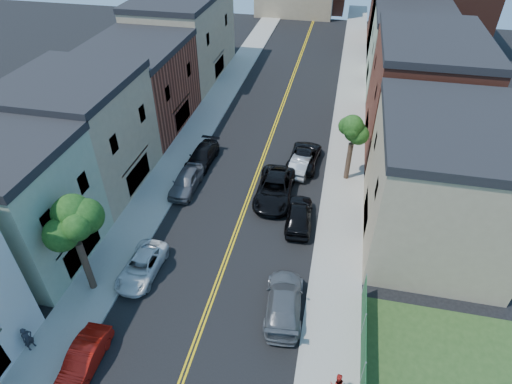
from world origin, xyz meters
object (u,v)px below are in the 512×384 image
Objects in this scene: grey_car_left at (186,181)px; dark_car_right_far at (304,156)px; white_pickup at (142,266)px; silver_car_right at (301,163)px; pedestrian_left at (28,339)px; black_suv_lane at (275,189)px; red_sedan at (83,359)px; black_car_left at (202,156)px; black_car_right at (299,215)px; pedestrian_right at (337,384)px; grey_car_right at (284,302)px.

grey_car_left is 0.86× the size of dark_car_right_far.
grey_car_left is (-0.26, 9.72, 0.16)m from white_pickup.
silver_car_right reaches higher than white_pickup.
dark_car_right_far is at bearing -14.14° from pedestrian_left.
red_sedan is at bearing -115.35° from black_suv_lane.
silver_car_right is (9.04, 14.65, 0.10)m from white_pickup.
red_sedan is at bearing 71.74° from dark_car_right_far.
dark_car_right_far is 3.31× the size of pedestrian_left.
black_car_left is 1.11× the size of silver_car_right.
black_car_right is 13.52m from pedestrian_right.
white_pickup is 2.83× the size of pedestrian_left.
dark_car_right_far is (9.35, 1.96, 0.04)m from black_car_left.
white_pickup is 0.87× the size of grey_car_right.
silver_car_right is at bearing -83.44° from pedestrian_right.
grey_car_left is 10.53m from silver_car_right.
white_pickup is 17.21m from silver_car_right.
white_pickup is 1.04× the size of silver_car_right.
grey_car_left is 0.97× the size of black_car_right.
red_sedan is 23.62m from silver_car_right.
grey_car_right is at bearing 100.54° from silver_car_right.
red_sedan reaches higher than white_pickup.
pedestrian_right is (3.69, -13.00, 0.08)m from black_car_right.
white_pickup is 0.99× the size of grey_car_left.
black_suv_lane reaches higher than red_sedan.
white_pickup is 13.93m from black_car_left.
white_pickup is 18.34m from dark_car_right_far.
pedestrian_left reaches higher than black_suv_lane.
red_sedan is at bearing 51.11° from black_car_right.
dark_car_right_far is at bearing 33.89° from grey_car_left.
dark_car_right_far is at bearing 14.95° from black_car_left.
dark_car_right_far is 6.01m from black_suv_lane.
black_car_left is 20.97m from pedestrian_left.
white_pickup is at bearing -86.13° from black_car_left.
white_pickup is (0.26, 7.06, -0.03)m from red_sedan.
grey_car_left is 11.26m from dark_car_right_far.
silver_car_right is 0.82× the size of dark_car_right_far.
grey_car_left reaches higher than grey_car_right.
pedestrian_left is (-13.61, -14.06, 0.15)m from black_car_right.
black_car_right is 3.71m from black_suv_lane.
black_car_right reaches higher than white_pickup.
silver_car_right reaches higher than red_sedan.
silver_car_right is 0.73× the size of black_suv_lane.
black_car_right is 7.34m from silver_car_right.
grey_car_right reaches higher than silver_car_right.
silver_car_right is at bearing 7.56° from black_car_left.
grey_car_right is at bearing 96.66° from dark_car_right_far.
grey_car_left reaches higher than dark_car_right_far.
black_suv_lane is 20.26m from pedestrian_left.
silver_car_right is (-0.89, 15.65, -0.04)m from grey_car_right.
pedestrian_right is (6.11, -15.82, 0.04)m from black_suv_lane.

